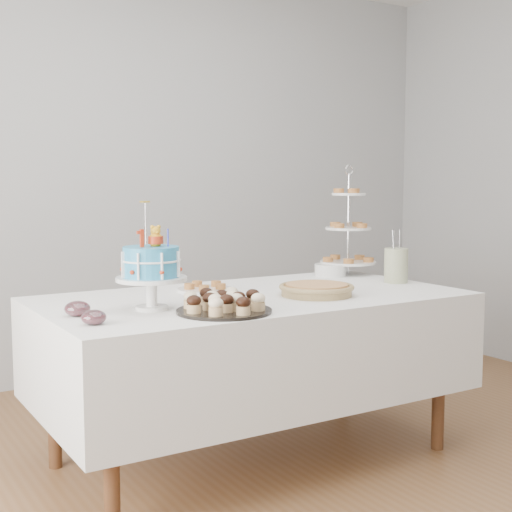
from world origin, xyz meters
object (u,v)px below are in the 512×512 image
table (253,344)px  pastry_plate (205,287)px  cupcake_tray (224,302)px  utensil_pitcher (396,264)px  jam_bowl_a (94,318)px  birthday_cake (152,281)px  jam_bowl_b (77,309)px  plate_stack (330,270)px  tiered_stand (348,229)px  pie (317,289)px

table → pastry_plate: bearing=120.5°
cupcake_tray → utensil_pitcher: bearing=13.5°
utensil_pitcher → jam_bowl_a: bearing=165.4°
birthday_cake → jam_bowl_b: bearing=177.5°
table → plate_stack: (0.70, 0.34, 0.26)m
table → jam_bowl_b: (-0.84, -0.08, 0.26)m
jam_bowl_a → utensil_pitcher: bearing=8.1°
table → tiered_stand: 1.03m
pastry_plate → utensil_pitcher: utensil_pitcher is taller
jam_bowl_b → tiered_stand: bearing=14.6°
cupcake_tray → pastry_plate: size_ratio=1.43×
plate_stack → jam_bowl_a: plate_stack is taller
plate_stack → pastry_plate: bearing=-171.8°
tiered_stand → jam_bowl_b: bearing=-165.4°
birthday_cake → cupcake_tray: (0.22, -0.21, -0.08)m
pie → tiered_stand: (0.60, 0.52, 0.22)m
pie → plate_stack: plate_stack is taller
birthday_cake → utensil_pitcher: size_ratio=1.63×
pastry_plate → utensil_pitcher: 1.00m
tiered_stand → utensil_pitcher: 0.42m
cupcake_tray → jam_bowl_a: size_ratio=4.13×
cupcake_tray → jam_bowl_a: bearing=175.8°
table → jam_bowl_a: bearing=-161.9°
pie → utensil_pitcher: 0.61m
cupcake_tray → pie: bearing=15.0°
table → pie: 0.39m
pastry_plate → cupcake_tray: bearing=-109.9°
cupcake_tray → jam_bowl_b: 0.57m
pastry_plate → jam_bowl_a: bearing=-145.3°
jam_bowl_a → pie: bearing=5.9°
table → birthday_cake: (-0.54, -0.11, 0.35)m
birthday_cake → pastry_plate: size_ratio=1.65×
table → birthday_cake: birthday_cake is taller
birthday_cake → jam_bowl_b: (-0.30, 0.03, -0.09)m
birthday_cake → pie: 0.79m
jam_bowl_a → jam_bowl_b: 0.19m
birthday_cake → table: bearing=13.8°
plate_stack → jam_bowl_a: size_ratio=1.87×
birthday_cake → plate_stack: (1.24, 0.45, -0.09)m
jam_bowl_b → utensil_pitcher: (1.68, 0.05, 0.07)m
pastry_plate → utensil_pitcher: size_ratio=0.98×
pie → birthday_cake: bearing=176.0°
tiered_stand → plate_stack: bearing=-172.3°
jam_bowl_b → cupcake_tray: bearing=-24.1°
table → jam_bowl_a: (-0.84, -0.27, 0.25)m
cupcake_tray → tiered_stand: tiered_stand is taller
table → jam_bowl_b: size_ratio=19.18×
cupcake_tray → utensil_pitcher: utensil_pitcher is taller
pastry_plate → table: bearing=-59.5°
pie → pastry_plate: 0.53m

